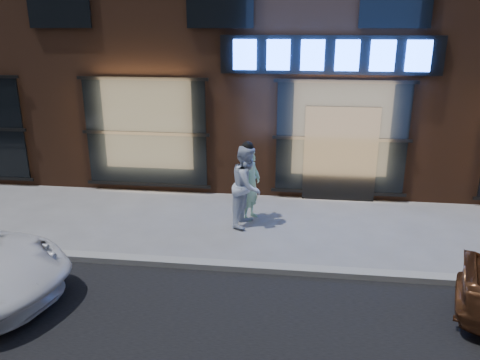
% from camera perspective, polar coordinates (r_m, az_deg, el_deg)
% --- Properties ---
extents(ground, '(90.00, 90.00, 0.00)m').
position_cam_1_polar(ground, '(8.75, 13.53, -11.38)').
color(ground, slate).
rests_on(ground, ground).
extents(curb, '(60.00, 0.25, 0.12)m').
position_cam_1_polar(curb, '(8.72, 13.56, -11.03)').
color(curb, gray).
rests_on(curb, ground).
extents(man_bowtie, '(0.57, 0.70, 1.66)m').
position_cam_1_polar(man_bowtie, '(10.62, 1.33, -0.54)').
color(man_bowtie, '#BCF7CA').
rests_on(man_bowtie, ground).
extents(man_cap, '(0.88, 1.02, 1.83)m').
position_cam_1_polar(man_cap, '(10.27, 0.89, -0.69)').
color(man_cap, white).
rests_on(man_cap, ground).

